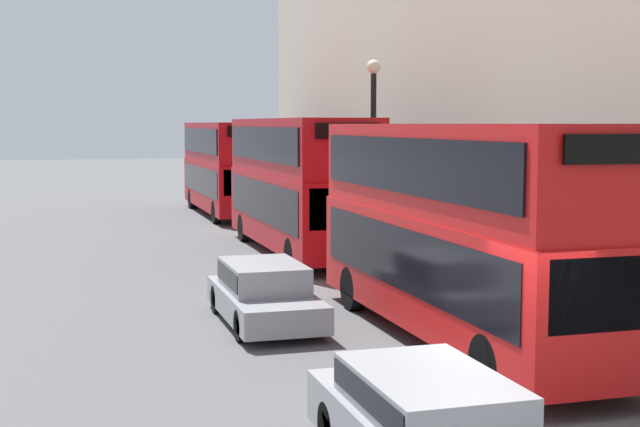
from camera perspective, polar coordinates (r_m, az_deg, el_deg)
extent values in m
cube|color=red|center=(17.68, 9.11, -3.54)|extent=(2.55, 10.03, 2.16)
cube|color=red|center=(17.48, 9.21, 2.81)|extent=(2.50, 9.83, 1.76)
cube|color=black|center=(17.64, 9.12, -2.71)|extent=(2.59, 9.23, 1.21)
cube|color=black|center=(17.47, 9.22, 3.10)|extent=(2.59, 9.23, 1.05)
cube|color=black|center=(13.35, 18.39, -4.90)|extent=(2.17, 0.06, 1.08)
cube|color=black|center=(13.14, 18.67, 3.93)|extent=(1.78, 0.06, 0.42)
cylinder|color=black|center=(14.40, 10.86, -9.51)|extent=(0.30, 1.00, 1.00)
cylinder|color=black|center=(15.53, 18.35, -8.58)|extent=(0.30, 1.00, 1.00)
cylinder|color=black|center=(20.55, 2.11, -4.81)|extent=(0.30, 1.00, 1.00)
cylinder|color=black|center=(21.36, 7.86, -4.45)|extent=(0.30, 1.00, 1.00)
cube|color=#A80F14|center=(29.27, -1.36, 0.33)|extent=(2.55, 10.27, 2.30)
cube|color=#A80F14|center=(29.15, -1.37, 4.33)|extent=(2.50, 10.07, 1.79)
cube|color=black|center=(29.25, -1.36, 0.87)|extent=(2.59, 9.45, 1.29)
cube|color=black|center=(29.15, -1.37, 4.51)|extent=(2.59, 9.45, 1.07)
cube|color=black|center=(24.35, 1.75, 0.32)|extent=(2.17, 0.06, 1.15)
cube|color=black|center=(24.24, 1.76, 5.31)|extent=(1.78, 0.06, 0.43)
cylinder|color=black|center=(25.71, -1.74, -2.67)|extent=(0.30, 1.00, 1.00)
cylinder|color=black|center=(26.36, 3.00, -2.47)|extent=(0.30, 1.00, 1.00)
cylinder|color=black|center=(32.55, -4.88, -0.91)|extent=(0.30, 1.00, 1.00)
cylinder|color=black|center=(33.06, -1.06, -0.78)|extent=(0.30, 1.00, 1.00)
cube|color=#A80F14|center=(42.01, -5.98, 1.85)|extent=(2.55, 10.44, 2.15)
cube|color=#A80F14|center=(41.92, -6.01, 4.56)|extent=(2.50, 10.23, 1.82)
cube|color=black|center=(41.99, -5.99, 2.20)|extent=(2.59, 9.60, 1.20)
cube|color=black|center=(41.92, -6.01, 4.68)|extent=(2.59, 9.60, 1.09)
cube|color=black|center=(36.90, -4.54, 1.99)|extent=(2.17, 0.06, 1.08)
cube|color=black|center=(36.82, -4.56, 5.26)|extent=(1.78, 0.06, 0.44)
cylinder|color=black|center=(38.34, -6.65, 0.08)|extent=(0.30, 1.00, 1.00)
cylinder|color=black|center=(38.78, -3.37, 0.18)|extent=(0.30, 1.00, 1.00)
cylinder|color=black|center=(45.46, -8.19, 0.95)|extent=(0.30, 1.00, 1.00)
cylinder|color=black|center=(45.83, -5.40, 1.02)|extent=(0.30, 1.00, 1.00)
cube|color=gray|center=(10.83, 6.99, -11.32)|extent=(1.58, 2.53, 0.48)
cube|color=black|center=(10.82, 6.99, -11.20)|extent=(1.61, 2.40, 0.31)
cylinder|color=black|center=(12.02, 0.77, -13.42)|extent=(0.22, 0.64, 0.64)
cylinder|color=black|center=(12.55, 7.81, -12.64)|extent=(0.22, 0.64, 0.64)
cube|color=gray|center=(19.13, -3.56, -5.74)|extent=(1.77, 4.34, 0.55)
cube|color=gray|center=(19.13, -3.65, -4.01)|extent=(1.56, 2.39, 0.58)
cube|color=black|center=(19.13, -3.65, -3.93)|extent=(1.59, 2.27, 0.37)
cylinder|color=black|center=(17.68, -5.02, -7.17)|extent=(0.22, 0.64, 0.64)
cylinder|color=black|center=(18.04, -0.16, -6.88)|extent=(0.22, 0.64, 0.64)
cylinder|color=black|center=(20.35, -6.57, -5.46)|extent=(0.22, 0.64, 0.64)
cylinder|color=black|center=(20.66, -2.32, -5.26)|extent=(0.22, 0.64, 0.64)
cylinder|color=black|center=(28.03, 3.42, 2.97)|extent=(0.18, 0.18, 5.82)
sphere|color=beige|center=(28.05, 3.46, 9.36)|extent=(0.44, 0.44, 0.44)
cylinder|color=#334C6B|center=(33.96, 0.41, -0.11)|extent=(0.36, 0.36, 1.59)
sphere|color=tan|center=(33.88, 0.41, 1.42)|extent=(0.22, 0.22, 0.22)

